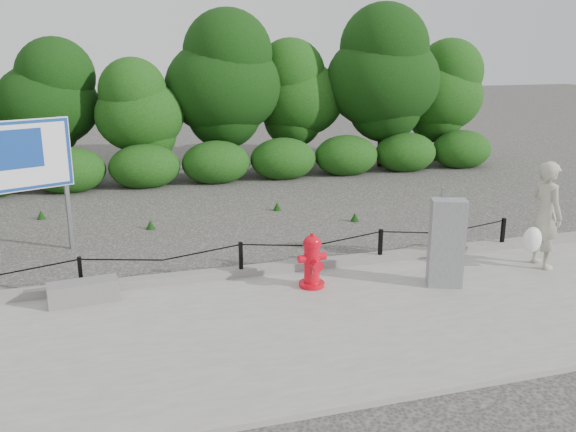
{
  "coord_description": "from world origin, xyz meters",
  "views": [
    {
      "loc": [
        -1.97,
        -9.25,
        3.74
      ],
      "look_at": [
        0.87,
        0.2,
        1.0
      ],
      "focal_mm": 38.0,
      "sensor_mm": 36.0,
      "label": 1
    }
  ],
  "objects_px": {
    "fire_hydrant": "(312,261)",
    "pedestrian": "(545,216)",
    "utility_cabinet": "(446,243)",
    "advertising_sign": "(27,162)",
    "concrete_block": "(84,292)"
  },
  "relations": [
    {
      "from": "advertising_sign",
      "to": "concrete_block",
      "type": "bearing_deg",
      "value": -93.83
    },
    {
      "from": "fire_hydrant",
      "to": "pedestrian",
      "type": "xyz_separation_m",
      "value": [
        4.09,
        -0.25,
        0.48
      ]
    },
    {
      "from": "fire_hydrant",
      "to": "advertising_sign",
      "type": "distance_m",
      "value": 5.45
    },
    {
      "from": "utility_cabinet",
      "to": "advertising_sign",
      "type": "relative_size",
      "value": 0.61
    },
    {
      "from": "concrete_block",
      "to": "utility_cabinet",
      "type": "bearing_deg",
      "value": -9.82
    },
    {
      "from": "pedestrian",
      "to": "concrete_block",
      "type": "distance_m",
      "value": 7.6
    },
    {
      "from": "concrete_block",
      "to": "utility_cabinet",
      "type": "relative_size",
      "value": 0.65
    },
    {
      "from": "utility_cabinet",
      "to": "advertising_sign",
      "type": "xyz_separation_m",
      "value": [
        -6.37,
        3.6,
        1.0
      ]
    },
    {
      "from": "pedestrian",
      "to": "concrete_block",
      "type": "height_order",
      "value": "pedestrian"
    },
    {
      "from": "pedestrian",
      "to": "advertising_sign",
      "type": "height_order",
      "value": "advertising_sign"
    },
    {
      "from": "advertising_sign",
      "to": "pedestrian",
      "type": "bearing_deg",
      "value": -43.75
    },
    {
      "from": "concrete_block",
      "to": "advertising_sign",
      "type": "xyz_separation_m",
      "value": [
        -0.89,
        2.65,
        1.54
      ]
    },
    {
      "from": "fire_hydrant",
      "to": "pedestrian",
      "type": "height_order",
      "value": "pedestrian"
    },
    {
      "from": "fire_hydrant",
      "to": "utility_cabinet",
      "type": "distance_m",
      "value": 2.12
    },
    {
      "from": "fire_hydrant",
      "to": "pedestrian",
      "type": "bearing_deg",
      "value": -9.18
    }
  ]
}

